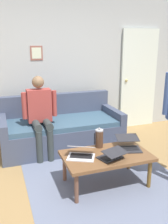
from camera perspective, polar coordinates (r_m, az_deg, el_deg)
name	(u,v)px	position (r m, az deg, el deg)	size (l,w,h in m)	color
ground_plane	(103,191)	(3.24, 4.42, -17.72)	(7.68, 7.68, 0.00)	#9E7B4A
area_rug	(109,187)	(3.31, 5.72, -16.80)	(1.98, 2.08, 0.01)	slate
back_wall	(58,66)	(4.81, -6.04, 10.50)	(7.04, 0.11, 2.70)	#B2B7B5
interior_door	(139,79)	(5.44, 12.41, 7.36)	(0.82, 0.09, 2.05)	white
couch	(61,130)	(4.38, -5.31, -4.07)	(2.04, 0.93, 0.88)	#434B61
coffee_table	(106,157)	(3.21, 5.14, -10.36)	(1.10, 0.65, 0.42)	brown
laptop_left	(112,155)	(3.07, 6.35, -9.88)	(0.36, 0.36, 0.13)	#28282D
laptop_center	(129,145)	(3.38, 10.19, -7.50)	(0.38, 0.42, 0.14)	#28282D
laptop_right	(81,153)	(3.10, -0.61, -9.48)	(0.42, 0.40, 0.16)	silver
french_press	(99,138)	(3.34, 3.50, -6.05)	(0.13, 0.11, 0.28)	#4C3323
person_seated	(40,112)	(3.96, -10.01, 0.08)	(0.55, 0.51, 1.28)	#333B3B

